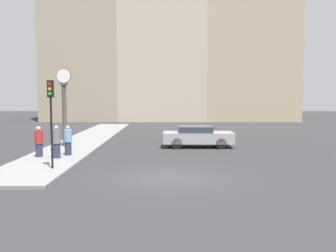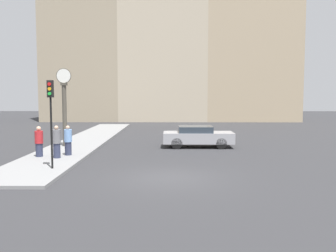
% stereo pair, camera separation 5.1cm
% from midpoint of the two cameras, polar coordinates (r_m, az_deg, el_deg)
% --- Properties ---
extents(ground_plane, '(120.00, 120.00, 0.00)m').
position_cam_midpoint_polar(ground_plane, '(15.78, 0.00, -7.87)').
color(ground_plane, '#2D2D30').
extents(sidewalk_corner, '(3.31, 27.87, 0.14)m').
position_cam_midpoint_polar(sidewalk_corner, '(28.24, -12.46, -2.15)').
color(sidewalk_corner, gray).
rests_on(sidewalk_corner, ground_plane).
extents(building_row, '(32.41, 5.00, 19.07)m').
position_cam_midpoint_polar(building_row, '(48.55, -0.77, 11.14)').
color(building_row, gray).
rests_on(building_row, ground_plane).
extents(sedan_car, '(4.55, 1.89, 1.39)m').
position_cam_midpoint_polar(sedan_car, '(24.55, 4.47, -1.55)').
color(sedan_car, '#9E9EA3').
rests_on(sedan_car, ground_plane).
extents(traffic_light_near, '(0.26, 0.24, 3.96)m').
position_cam_midpoint_polar(traffic_light_near, '(17.45, -17.50, 2.95)').
color(traffic_light_near, black).
rests_on(traffic_light_near, sidewalk_corner).
extents(street_clock, '(0.95, 0.36, 4.97)m').
position_cam_midpoint_polar(street_clock, '(24.77, -15.59, 2.91)').
color(street_clock, '#4C473D').
rests_on(street_clock, sidewalk_corner).
extents(pedestrian_red_top, '(0.43, 0.43, 1.63)m').
position_cam_midpoint_polar(pedestrian_red_top, '(21.15, -19.13, -2.30)').
color(pedestrian_red_top, '#2D334C').
rests_on(pedestrian_red_top, sidewalk_corner).
extents(pedestrian_blue_stripe, '(0.43, 0.43, 1.63)m').
position_cam_midpoint_polar(pedestrian_blue_stripe, '(21.22, -15.07, -2.18)').
color(pedestrian_blue_stripe, '#2D334C').
rests_on(pedestrian_blue_stripe, sidewalk_corner).
extents(pedestrian_grey_jacket, '(0.43, 0.43, 1.70)m').
position_cam_midpoint_polar(pedestrian_grey_jacket, '(20.41, -16.67, -2.37)').
color(pedestrian_grey_jacket, '#2D334C').
rests_on(pedestrian_grey_jacket, sidewalk_corner).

